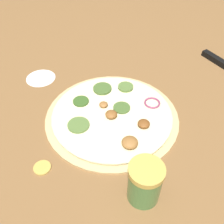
{
  "coord_description": "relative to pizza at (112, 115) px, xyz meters",
  "views": [
    {
      "loc": [
        -0.29,
        -0.37,
        0.48
      ],
      "look_at": [
        0.0,
        0.0,
        0.02
      ],
      "focal_mm": 42.0,
      "sensor_mm": 36.0,
      "label": 1
    }
  ],
  "objects": [
    {
      "name": "pizza",
      "position": [
        0.0,
        0.0,
        0.0
      ],
      "size": [
        0.34,
        0.34,
        0.03
      ],
      "color": "#D6B77A",
      "rests_on": "ground_plane"
    },
    {
      "name": "loose_cap",
      "position": [
        -0.21,
        -0.03,
        -0.0
      ],
      "size": [
        0.04,
        0.04,
        0.01
      ],
      "color": "gold",
      "rests_on": "ground_plane"
    },
    {
      "name": "spice_jar",
      "position": [
        -0.09,
        -0.21,
        0.04
      ],
      "size": [
        0.07,
        0.07,
        0.09
      ],
      "color": "#4C7F42",
      "rests_on": "ground_plane"
    },
    {
      "name": "flour_patch",
      "position": [
        -0.07,
        0.26,
        -0.01
      ],
      "size": [
        0.09,
        0.09,
        0.0
      ],
      "color": "white",
      "rests_on": "ground_plane"
    },
    {
      "name": "ground_plane",
      "position": [
        -0.0,
        0.0,
        -0.01
      ],
      "size": [
        3.0,
        3.0,
        0.0
      ],
      "primitive_type": "plane",
      "color": "brown"
    }
  ]
}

